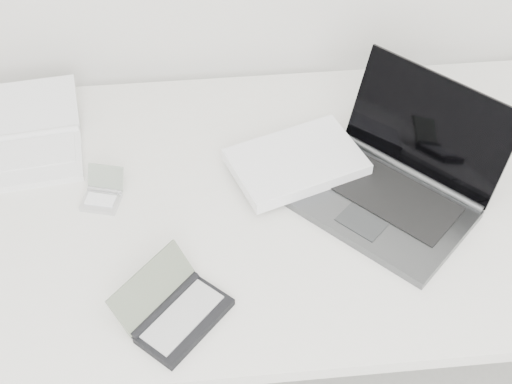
{
  "coord_description": "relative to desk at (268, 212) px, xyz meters",
  "views": [
    {
      "loc": [
        -0.12,
        0.57,
        1.8
      ],
      "look_at": [
        -0.03,
        1.51,
        0.79
      ],
      "focal_mm": 50.0,
      "sensor_mm": 36.0,
      "label": 1
    }
  ],
  "objects": [
    {
      "name": "desk",
      "position": [
        0.0,
        0.0,
        0.0
      ],
      "size": [
        1.6,
        0.8,
        0.73
      ],
      "color": "white",
      "rests_on": "ground"
    },
    {
      "name": "palmtop_charcoal",
      "position": [
        -0.19,
        -0.27,
        0.06
      ],
      "size": [
        0.22,
        0.22,
        0.08
      ],
      "rotation": [
        0.0,
        0.0,
        0.82
      ],
      "color": "black",
      "rests_on": "desk"
    },
    {
      "name": "netbook_open_white",
      "position": [
        -0.5,
        0.19,
        0.06
      ],
      "size": [
        0.25,
        0.31,
        0.07
      ],
      "rotation": [
        0.0,
        0.0,
        0.11
      ],
      "color": "white",
      "rests_on": "desk"
    },
    {
      "name": "pda_silver",
      "position": [
        -0.34,
        0.03,
        0.06
      ],
      "size": [
        0.09,
        0.1,
        0.06
      ],
      "rotation": [
        0.0,
        0.0,
        -0.27
      ],
      "color": "silver",
      "rests_on": "desk"
    },
    {
      "name": "laptop_large",
      "position": [
        0.18,
        0.01,
        0.08
      ],
      "size": [
        0.56,
        0.46,
        0.22
      ],
      "rotation": [
        0.0,
        0.0,
        -0.8
      ],
      "color": "#4F5154",
      "rests_on": "desk"
    }
  ]
}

